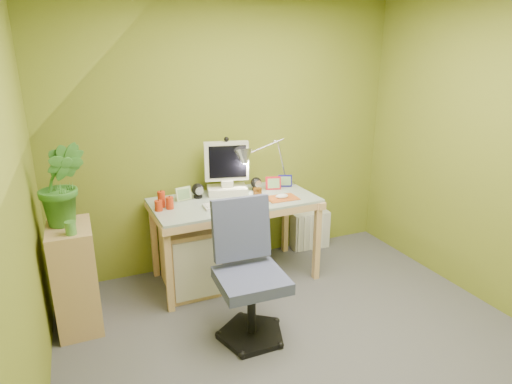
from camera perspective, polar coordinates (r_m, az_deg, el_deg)
name	(u,v)px	position (r m, az deg, el deg)	size (l,w,h in m)	color
floor	(316,358)	(3.04, 7.94, -21.12)	(3.20, 3.20, 0.01)	#4F4F54
wall_back	(230,136)	(3.88, -3.51, 7.45)	(3.20, 0.01, 2.40)	olive
wall_left	(6,226)	(2.14, -30.35, -3.89)	(0.01, 3.20, 2.40)	olive
slope_ceiling	(135,67)	(2.02, -15.78, 15.71)	(1.10, 3.20, 1.10)	white
desk	(235,239)	(3.75, -2.83, -6.27)	(1.37, 0.69, 0.73)	tan
monitor	(227,165)	(3.71, -3.95, 3.57)	(0.37, 0.21, 0.51)	silver
speaker_left	(198,190)	(3.66, -7.77, 0.20)	(0.11, 0.11, 0.13)	black
speaker_right	(256,184)	(3.83, 0.02, 1.11)	(0.10, 0.10, 0.12)	black
keyboard	(231,204)	(3.46, -3.36, -1.64)	(0.44, 0.14, 0.02)	silver
mousepad	(282,198)	(3.64, 3.48, -0.80)	(0.26, 0.19, 0.01)	#B5531C
mouse	(282,196)	(3.63, 3.48, -0.56)	(0.11, 0.07, 0.04)	white
amber_tumbler	(258,194)	(3.59, 0.21, -0.24)	(0.08, 0.08, 0.10)	#995316
candle_cluster	(162,201)	(3.46, -12.36, -1.15)	(0.17, 0.15, 0.13)	red
photo_frame_red	(273,183)	(3.86, 2.31, 1.20)	(0.14, 0.02, 0.12)	red
photo_frame_blue	(285,181)	(3.95, 3.89, 1.51)	(0.13, 0.02, 0.11)	navy
photo_frame_green	(183,194)	(3.62, -9.66, -0.23)	(0.13, 0.02, 0.11)	#B7CE8D
desk_lamp	(274,152)	(3.85, 2.38, 5.32)	(0.61, 0.26, 0.66)	#A9A9AE
side_ledge	(75,277)	(3.36, -22.93, -10.44)	(0.29, 0.45, 0.78)	tan
potted_plant	(62,184)	(3.16, -24.44, 0.97)	(0.32, 0.26, 0.58)	#387C29
green_cup	(71,228)	(3.04, -23.49, -4.43)	(0.07, 0.07, 0.09)	#4A8939
task_chair	(251,279)	(2.94, -0.62, -11.47)	(0.51, 0.51, 0.92)	#41476B
radiator	(310,230)	(4.42, 7.19, -5.01)	(0.38, 0.15, 0.38)	silver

